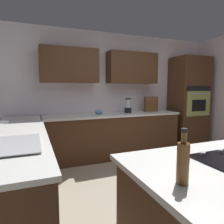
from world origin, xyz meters
TOP-DOWN VIEW (x-y plane):
  - ground_plane at (0.00, 0.00)m, footprint 14.00×14.00m
  - wall_back at (0.07, -2.05)m, footprint 6.00×0.44m
  - lower_cabinets_back at (0.10, -1.72)m, footprint 2.80×0.60m
  - countertop_back at (0.10, -1.72)m, footprint 2.84×0.64m
  - lower_cabinets_side at (1.82, -0.55)m, footprint 0.60×2.90m
  - countertop_side at (1.82, -0.55)m, footprint 0.64×2.94m
  - wall_oven at (-1.85, -1.72)m, footprint 0.80×0.66m
  - sink_unit at (1.83, 0.12)m, footprint 0.46×0.70m
  - blender at (-0.25, -1.76)m, footprint 0.15×0.15m
  - mixing_bowl at (0.40, -1.76)m, footprint 0.17×0.17m
  - spice_rack at (-0.85, -1.80)m, footprint 0.31×0.11m
  - oil_bottle at (0.90, 1.26)m, footprint 0.07×0.07m

SIDE VIEW (x-z plane):
  - ground_plane at x=0.00m, z-range 0.00..0.00m
  - lower_cabinets_back at x=0.10m, z-range 0.00..0.86m
  - lower_cabinets_side at x=1.82m, z-range 0.00..0.86m
  - countertop_back at x=0.10m, z-range 0.86..0.90m
  - countertop_side at x=1.82m, z-range 0.86..0.90m
  - sink_unit at x=1.83m, z-range 0.80..1.03m
  - mixing_bowl at x=0.40m, z-range 0.90..0.99m
  - oil_bottle at x=0.90m, z-range 0.87..1.18m
  - blender at x=-0.25m, z-range 0.88..1.19m
  - spice_rack at x=-0.85m, z-range 0.90..1.24m
  - wall_oven at x=-1.85m, z-range 0.00..2.14m
  - wall_back at x=0.07m, z-range 0.13..2.73m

